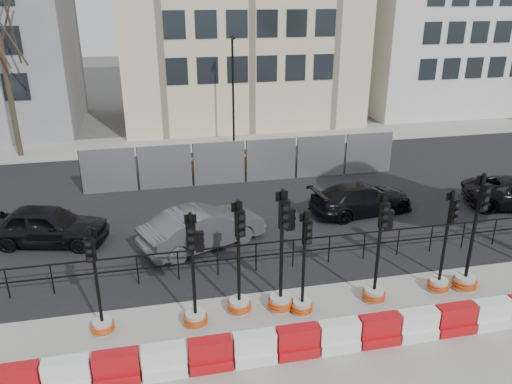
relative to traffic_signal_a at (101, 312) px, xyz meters
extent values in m
plane|color=#51514C|center=(5.70, 0.93, -0.63)|extent=(120.00, 120.00, 0.00)
cube|color=gray|center=(5.70, -2.07, -0.62)|extent=(40.00, 6.00, 0.02)
cube|color=black|center=(5.70, 7.93, -0.61)|extent=(40.00, 14.00, 0.03)
cube|color=gray|center=(5.70, 16.93, -0.62)|extent=(40.00, 4.00, 0.02)
cylinder|color=black|center=(-2.70, 2.13, -0.13)|extent=(0.04, 0.04, 1.00)
cylinder|color=black|center=(-1.50, 2.13, -0.13)|extent=(0.04, 0.04, 1.00)
cylinder|color=black|center=(-0.30, 2.13, -0.13)|extent=(0.04, 0.04, 1.00)
cylinder|color=black|center=(0.90, 2.13, -0.13)|extent=(0.04, 0.04, 1.00)
cylinder|color=black|center=(2.10, 2.13, -0.13)|extent=(0.04, 0.04, 1.00)
cylinder|color=black|center=(3.30, 2.13, -0.13)|extent=(0.04, 0.04, 1.00)
cylinder|color=black|center=(4.50, 2.13, -0.13)|extent=(0.04, 0.04, 1.00)
cylinder|color=black|center=(5.70, 2.13, -0.13)|extent=(0.04, 0.04, 1.00)
cylinder|color=black|center=(6.90, 2.13, -0.13)|extent=(0.04, 0.04, 1.00)
cylinder|color=black|center=(8.10, 2.13, -0.13)|extent=(0.04, 0.04, 1.00)
cylinder|color=black|center=(9.30, 2.13, -0.13)|extent=(0.04, 0.04, 1.00)
cylinder|color=black|center=(10.50, 2.13, -0.13)|extent=(0.04, 0.04, 1.00)
cylinder|color=black|center=(11.70, 2.13, -0.13)|extent=(0.04, 0.04, 1.00)
cylinder|color=black|center=(12.90, 2.13, -0.13)|extent=(0.04, 0.04, 1.00)
cube|color=black|center=(5.70, 2.13, 0.35)|extent=(18.00, 0.04, 0.04)
cube|color=black|center=(5.70, 2.13, -0.08)|extent=(18.00, 0.04, 0.04)
cube|color=#989AA1|center=(-0.30, 9.93, 0.37)|extent=(2.30, 0.05, 2.00)
cylinder|color=black|center=(-1.45, 9.93, 0.37)|extent=(0.05, 0.05, 2.00)
cube|color=#989AA1|center=(2.10, 9.93, 0.37)|extent=(2.30, 0.05, 2.00)
cylinder|color=black|center=(0.95, 9.93, 0.37)|extent=(0.05, 0.05, 2.00)
cube|color=#989AA1|center=(4.50, 9.93, 0.37)|extent=(2.30, 0.05, 2.00)
cylinder|color=black|center=(3.35, 9.93, 0.37)|extent=(0.05, 0.05, 2.00)
cube|color=#989AA1|center=(6.90, 9.93, 0.37)|extent=(2.30, 0.05, 2.00)
cylinder|color=black|center=(5.75, 9.93, 0.37)|extent=(0.05, 0.05, 2.00)
cube|color=#989AA1|center=(9.30, 9.93, 0.37)|extent=(2.30, 0.05, 2.00)
cylinder|color=black|center=(8.15, 9.93, 0.37)|extent=(0.05, 0.05, 2.00)
cube|color=#989AA1|center=(11.70, 9.93, 0.37)|extent=(2.30, 0.05, 2.00)
cylinder|color=black|center=(10.55, 9.93, 0.37)|extent=(0.05, 0.05, 2.00)
cube|color=orange|center=(1.70, 11.43, -0.23)|extent=(1.00, 0.40, 0.80)
cube|color=orange|center=(3.70, 11.43, -0.23)|extent=(1.00, 0.40, 0.80)
cube|color=orange|center=(5.70, 11.43, -0.23)|extent=(1.00, 0.40, 0.80)
cube|color=orange|center=(7.70, 11.43, -0.23)|extent=(1.00, 0.40, 0.80)
cylinder|color=black|center=(6.20, 15.93, 2.37)|extent=(0.12, 0.12, 6.00)
cube|color=black|center=(6.20, 15.68, 5.27)|extent=(0.12, 0.50, 0.12)
cylinder|color=#473828|center=(-5.30, 16.43, 2.52)|extent=(0.28, 0.28, 6.30)
cube|color=red|center=(-1.65, -1.87, -0.08)|extent=(1.00, 0.35, 0.50)
cube|color=white|center=(-0.60, -1.87, -0.48)|extent=(1.00, 0.50, 0.30)
cube|color=white|center=(-0.60, -1.87, -0.08)|extent=(1.00, 0.35, 0.50)
cube|color=red|center=(0.45, -1.87, -0.48)|extent=(1.00, 0.50, 0.30)
cube|color=red|center=(0.45, -1.87, -0.08)|extent=(1.00, 0.35, 0.50)
cube|color=white|center=(1.50, -1.87, -0.48)|extent=(1.00, 0.50, 0.30)
cube|color=white|center=(1.50, -1.87, -0.08)|extent=(1.00, 0.35, 0.50)
cube|color=red|center=(2.55, -1.87, -0.48)|extent=(1.00, 0.50, 0.30)
cube|color=red|center=(2.55, -1.87, -0.08)|extent=(1.00, 0.35, 0.50)
cube|color=white|center=(3.60, -1.87, -0.48)|extent=(1.00, 0.50, 0.30)
cube|color=white|center=(3.60, -1.87, -0.08)|extent=(1.00, 0.35, 0.50)
cube|color=red|center=(4.65, -1.87, -0.48)|extent=(1.00, 0.50, 0.30)
cube|color=red|center=(4.65, -1.87, -0.08)|extent=(1.00, 0.35, 0.50)
cube|color=white|center=(5.70, -1.87, -0.48)|extent=(1.00, 0.50, 0.30)
cube|color=white|center=(5.70, -1.87, -0.08)|extent=(1.00, 0.35, 0.50)
cube|color=red|center=(6.75, -1.87, -0.48)|extent=(1.00, 0.50, 0.30)
cube|color=red|center=(6.75, -1.87, -0.08)|extent=(1.00, 0.35, 0.50)
cube|color=white|center=(7.80, -1.87, -0.48)|extent=(1.00, 0.50, 0.30)
cube|color=white|center=(7.80, -1.87, -0.08)|extent=(1.00, 0.35, 0.50)
cube|color=red|center=(8.85, -1.87, -0.48)|extent=(1.00, 0.50, 0.30)
cube|color=red|center=(8.85, -1.87, -0.08)|extent=(1.00, 0.35, 0.50)
cube|color=white|center=(9.90, -1.87, -0.48)|extent=(1.00, 0.50, 0.30)
cube|color=white|center=(9.90, -1.87, -0.08)|extent=(1.00, 0.35, 0.50)
cylinder|color=silver|center=(0.00, 0.01, -0.44)|extent=(0.50, 0.50, 0.37)
torus|color=#D2440B|center=(0.00, 0.01, -0.52)|extent=(0.60, 0.60, 0.05)
torus|color=#D2440B|center=(0.00, 0.01, -0.44)|extent=(0.60, 0.60, 0.05)
torus|color=#D2440B|center=(0.00, 0.01, -0.37)|extent=(0.60, 0.60, 0.05)
cylinder|color=black|center=(0.00, 0.01, 1.03)|extent=(0.08, 0.08, 2.76)
cube|color=black|center=(-0.02, -0.09, 1.86)|extent=(0.25, 0.18, 0.64)
cylinder|color=black|center=(-0.04, -0.17, 1.65)|extent=(0.14, 0.08, 0.14)
cylinder|color=black|center=(-0.04, -0.17, 1.86)|extent=(0.14, 0.08, 0.14)
cylinder|color=black|center=(-0.04, -0.17, 2.06)|extent=(0.14, 0.08, 0.14)
cube|color=black|center=(0.02, 0.07, 2.23)|extent=(0.27, 0.09, 0.22)
cylinder|color=silver|center=(2.37, -0.19, -0.43)|extent=(0.53, 0.53, 0.40)
torus|color=#D2440B|center=(2.37, -0.19, -0.51)|extent=(0.64, 0.64, 0.05)
torus|color=#D2440B|center=(2.37, -0.19, -0.43)|extent=(0.64, 0.64, 0.05)
torus|color=#D2440B|center=(2.37, -0.19, -0.35)|extent=(0.64, 0.64, 0.05)
cylinder|color=black|center=(2.37, -0.19, 1.15)|extent=(0.09, 0.09, 2.97)
cube|color=black|center=(2.36, -0.31, 2.04)|extent=(0.25, 0.16, 0.69)
cylinder|color=black|center=(2.35, -0.39, 1.83)|extent=(0.15, 0.06, 0.15)
cylinder|color=black|center=(2.35, -0.39, 2.04)|extent=(0.15, 0.06, 0.15)
cylinder|color=black|center=(2.35, -0.39, 2.26)|extent=(0.15, 0.06, 0.15)
cube|color=black|center=(2.38, -0.13, 2.44)|extent=(0.30, 0.06, 0.24)
cube|color=black|center=(2.57, -0.21, 1.85)|extent=(0.21, 0.15, 0.54)
cylinder|color=silver|center=(3.60, 0.15, -0.42)|extent=(0.55, 0.55, 0.41)
torus|color=#D2440B|center=(3.60, 0.15, -0.51)|extent=(0.66, 0.66, 0.05)
torus|color=#D2440B|center=(3.60, 0.15, -0.42)|extent=(0.66, 0.66, 0.05)
torus|color=#D2440B|center=(3.60, 0.15, -0.34)|extent=(0.66, 0.66, 0.05)
cylinder|color=black|center=(3.60, 0.15, 1.20)|extent=(0.09, 0.09, 3.04)
cube|color=black|center=(3.63, 0.03, 2.11)|extent=(0.27, 0.20, 0.71)
cylinder|color=black|center=(3.65, -0.05, 1.88)|extent=(0.16, 0.09, 0.15)
cylinder|color=black|center=(3.65, -0.05, 2.11)|extent=(0.16, 0.09, 0.15)
cylinder|color=black|center=(3.65, -0.05, 2.33)|extent=(0.16, 0.09, 0.15)
cube|color=black|center=(3.58, 0.21, 2.51)|extent=(0.30, 0.10, 0.24)
cylinder|color=silver|center=(4.73, 0.02, -0.41)|extent=(0.59, 0.59, 0.44)
torus|color=#D2440B|center=(4.73, 0.02, -0.50)|extent=(0.71, 0.71, 0.05)
torus|color=#D2440B|center=(4.73, 0.02, -0.41)|extent=(0.71, 0.71, 0.05)
torus|color=#D2440B|center=(4.73, 0.02, -0.32)|extent=(0.71, 0.71, 0.05)
cylinder|color=black|center=(4.73, 0.02, 1.33)|extent=(0.10, 0.10, 3.26)
cube|color=black|center=(4.74, -0.10, 2.31)|extent=(0.28, 0.18, 0.76)
cylinder|color=black|center=(4.75, -0.19, 2.07)|extent=(0.17, 0.07, 0.16)
cylinder|color=black|center=(4.75, -0.19, 2.31)|extent=(0.17, 0.07, 0.16)
cylinder|color=black|center=(4.75, -0.19, 2.55)|extent=(0.17, 0.07, 0.16)
cube|color=black|center=(4.72, 0.09, 2.74)|extent=(0.33, 0.07, 0.26)
cube|color=black|center=(4.95, 0.05, 2.09)|extent=(0.23, 0.17, 0.60)
cylinder|color=silver|center=(5.27, -0.25, -0.44)|extent=(0.50, 0.50, 0.37)
torus|color=#D2440B|center=(5.27, -0.25, -0.52)|extent=(0.60, 0.60, 0.05)
torus|color=#D2440B|center=(5.27, -0.25, -0.44)|extent=(0.60, 0.60, 0.05)
torus|color=#D2440B|center=(5.27, -0.25, -0.37)|extent=(0.60, 0.60, 0.05)
cylinder|color=black|center=(5.27, -0.25, 1.04)|extent=(0.08, 0.08, 2.78)
cube|color=black|center=(5.29, -0.36, 1.88)|extent=(0.24, 0.17, 0.65)
cylinder|color=black|center=(5.30, -0.43, 1.67)|extent=(0.15, 0.07, 0.14)
cylinder|color=black|center=(5.30, -0.43, 1.88)|extent=(0.15, 0.07, 0.14)
cylinder|color=black|center=(5.30, -0.43, 2.08)|extent=(0.15, 0.07, 0.14)
cube|color=black|center=(5.25, -0.20, 2.25)|extent=(0.28, 0.08, 0.22)
cylinder|color=silver|center=(7.42, -0.14, -0.42)|extent=(0.55, 0.55, 0.40)
torus|color=#D2440B|center=(7.42, -0.14, -0.51)|extent=(0.66, 0.66, 0.05)
torus|color=#D2440B|center=(7.42, -0.14, -0.42)|extent=(0.66, 0.66, 0.05)
torus|color=#D2440B|center=(7.42, -0.14, -0.34)|extent=(0.66, 0.66, 0.05)
cylinder|color=black|center=(7.42, -0.14, 1.19)|extent=(0.09, 0.09, 3.03)
cube|color=black|center=(7.42, -0.26, 2.10)|extent=(0.25, 0.15, 0.71)
cylinder|color=black|center=(7.41, -0.34, 1.88)|extent=(0.15, 0.06, 0.15)
cylinder|color=black|center=(7.41, -0.34, 2.10)|extent=(0.15, 0.06, 0.15)
cylinder|color=black|center=(7.41, -0.34, 2.33)|extent=(0.15, 0.06, 0.15)
cube|color=black|center=(7.43, -0.08, 2.51)|extent=(0.30, 0.05, 0.24)
cube|color=black|center=(7.63, -0.15, 1.90)|extent=(0.21, 0.14, 0.56)
cylinder|color=silver|center=(9.49, -0.07, -0.43)|extent=(0.53, 0.53, 0.39)
torus|color=#D2440B|center=(9.49, -0.07, -0.51)|extent=(0.63, 0.63, 0.05)
torus|color=#D2440B|center=(9.49, -0.07, -0.43)|extent=(0.63, 0.63, 0.05)
torus|color=#D2440B|center=(9.49, -0.07, -0.35)|extent=(0.63, 0.63, 0.05)
cylinder|color=black|center=(9.49, -0.07, 1.12)|extent=(0.09, 0.09, 2.92)
cube|color=black|center=(9.52, -0.18, 2.00)|extent=(0.26, 0.20, 0.68)
cylinder|color=black|center=(9.55, -0.26, 1.79)|extent=(0.15, 0.09, 0.15)
cylinder|color=black|center=(9.55, -0.26, 2.00)|extent=(0.15, 0.09, 0.15)
cylinder|color=black|center=(9.55, -0.26, 2.21)|extent=(0.15, 0.09, 0.15)
cube|color=black|center=(9.47, -0.02, 2.39)|extent=(0.29, 0.12, 0.23)
cylinder|color=silver|center=(10.30, -0.14, -0.41)|extent=(0.60, 0.60, 0.44)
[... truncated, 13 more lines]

